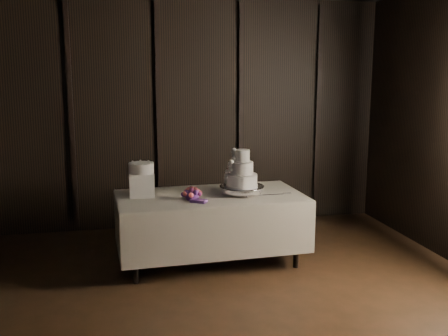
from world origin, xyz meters
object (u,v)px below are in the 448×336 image
at_px(display_table, 211,226).
at_px(bouquet, 192,194).
at_px(wedding_cake, 240,172).
at_px(small_cake, 141,168).
at_px(box_pedestal, 142,184).
at_px(cake_stand, 242,190).

height_order(display_table, bouquet, bouquet).
xyz_separation_m(wedding_cake, bouquet, (-0.54, -0.12, -0.19)).
bearing_deg(small_cake, box_pedestal, 0.00).
bearing_deg(box_pedestal, wedding_cake, -8.88).
bearing_deg(bouquet, box_pedestal, 150.16).
bearing_deg(cake_stand, small_cake, 172.23).
xyz_separation_m(display_table, cake_stand, (0.34, -0.03, 0.39)).
xyz_separation_m(wedding_cake, box_pedestal, (-1.04, 0.16, -0.12)).
bearing_deg(small_cake, cake_stand, -7.77).
distance_m(cake_stand, bouquet, 0.58).
xyz_separation_m(box_pedestal, small_cake, (0.00, 0.00, 0.18)).
bearing_deg(cake_stand, display_table, 175.62).
relative_size(cake_stand, wedding_cake, 1.22).
bearing_deg(small_cake, bouquet, -29.84).
distance_m(wedding_cake, box_pedestal, 1.05).
relative_size(cake_stand, bouquet, 1.32).
relative_size(display_table, box_pedestal, 7.82).
xyz_separation_m(display_table, small_cake, (-0.72, 0.12, 0.65)).
distance_m(box_pedestal, small_cake, 0.18).
relative_size(wedding_cake, small_cake, 1.48).
bearing_deg(display_table, wedding_cake, -10.24).
bearing_deg(small_cake, display_table, -9.35).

